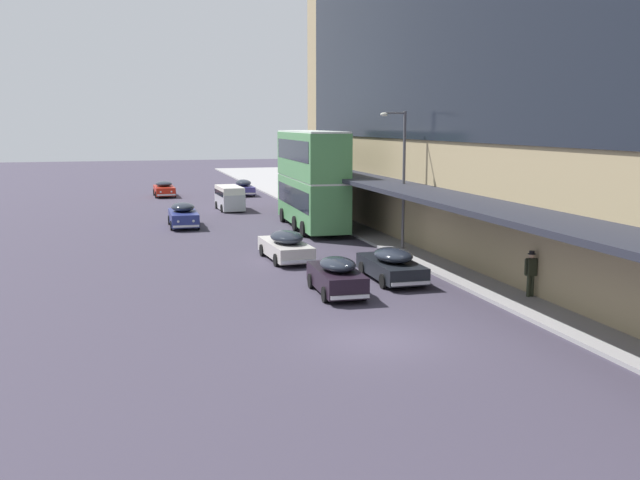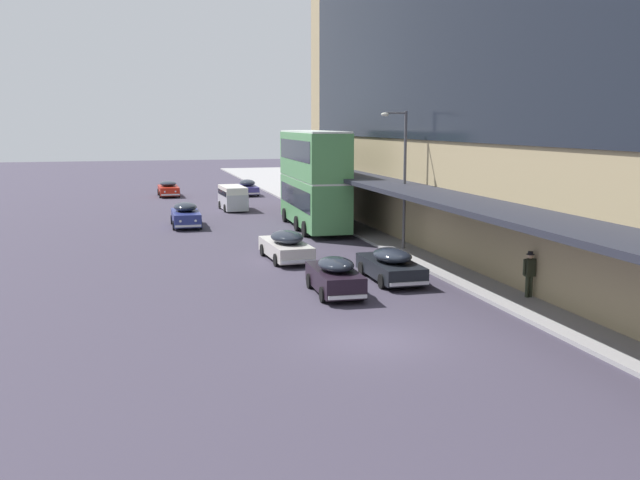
# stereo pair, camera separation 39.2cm
# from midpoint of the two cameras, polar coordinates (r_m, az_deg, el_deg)

# --- Properties ---
(ground) EXTENTS (240.00, 240.00, 0.00)m
(ground) POSITION_cam_midpoint_polar(r_m,az_deg,el_deg) (23.60, 4.75, -8.00)
(ground) COLOR #393443
(transit_bus_kerbside_front) EXTENTS (3.08, 10.93, 6.53)m
(transit_bus_kerbside_front) POSITION_cam_midpoint_polar(r_m,az_deg,el_deg) (47.70, -0.30, 5.10)
(transit_bus_kerbside_front) COLOR #4A8C4F
(transit_bus_kerbside_front) RESTS_ON ground
(sedan_far_back) EXTENTS (1.89, 4.38, 1.58)m
(sedan_far_back) POSITION_cam_midpoint_polar(r_m,az_deg,el_deg) (29.50, 1.58, -2.89)
(sedan_far_back) COLOR black
(sedan_far_back) RESTS_ON ground
(sedan_trailing_mid) EXTENTS (2.13, 5.03, 1.56)m
(sedan_trailing_mid) POSITION_cam_midpoint_polar(r_m,az_deg,el_deg) (36.86, -2.43, -0.45)
(sedan_trailing_mid) COLOR beige
(sedan_trailing_mid) RESTS_ON ground
(sedan_second_mid) EXTENTS (1.99, 4.80, 1.52)m
(sedan_second_mid) POSITION_cam_midpoint_polar(r_m,az_deg,el_deg) (32.16, 6.04, -1.98)
(sedan_second_mid) COLOR black
(sedan_second_mid) RESTS_ON ground
(sedan_oncoming_front) EXTENTS (1.87, 4.96, 1.56)m
(sedan_oncoming_front) POSITION_cam_midpoint_polar(r_m,az_deg,el_deg) (71.08, -5.69, 4.21)
(sedan_oncoming_front) COLOR navy
(sedan_oncoming_front) RESTS_ON ground
(sedan_oncoming_rear) EXTENTS (2.01, 4.63, 1.48)m
(sedan_oncoming_rear) POSITION_cam_midpoint_polar(r_m,az_deg,el_deg) (71.02, -11.88, 4.04)
(sedan_oncoming_rear) COLOR #B12012
(sedan_oncoming_rear) RESTS_ON ground
(sedan_lead_mid) EXTENTS (1.97, 4.85, 1.65)m
(sedan_lead_mid) POSITION_cam_midpoint_polar(r_m,az_deg,el_deg) (49.76, -10.47, 1.99)
(sedan_lead_mid) COLOR navy
(sedan_lead_mid) RESTS_ON ground
(vw_van) EXTENTS (2.05, 4.62, 1.96)m
(vw_van) POSITION_cam_midpoint_polar(r_m,az_deg,el_deg) (58.85, -6.82, 3.47)
(vw_van) COLOR #B9B7BE
(vw_van) RESTS_ON ground
(pedestrian_at_kerb) EXTENTS (0.62, 0.33, 1.86)m
(pedestrian_at_kerb) POSITION_cam_midpoint_polar(r_m,az_deg,el_deg) (29.61, 16.79, -2.45)
(pedestrian_at_kerb) COLOR #262B1E
(pedestrian_at_kerb) RESTS_ON sidewalk_kerb
(street_lamp) EXTENTS (1.50, 0.28, 7.52)m
(street_lamp) POSITION_cam_midpoint_polar(r_m,az_deg,el_deg) (39.35, 6.87, 5.56)
(street_lamp) COLOR #4C4C51
(street_lamp) RESTS_ON sidewalk_kerb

